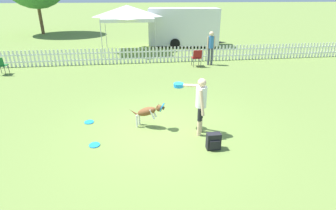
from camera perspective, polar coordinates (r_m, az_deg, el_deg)
ground_plane at (r=7.23m, az=-0.72°, el=-5.63°), size 240.00×240.00×0.00m
handler_person at (r=6.76m, az=6.72°, el=1.19°), size 0.82×0.92×1.54m
leaping_dog at (r=7.23m, az=-4.25°, el=-1.39°), size 1.03×0.56×0.78m
frisbee_near_handler at (r=8.01m, az=-16.80°, el=-3.58°), size 0.27×0.27×0.02m
frisbee_near_dog at (r=6.82m, az=-15.71°, el=-8.38°), size 0.27×0.27×0.02m
backpack_on_grass at (r=6.43m, az=9.89°, el=-7.81°), size 0.33×0.22×0.42m
picket_fence at (r=14.46m, az=-4.79°, el=10.78°), size 23.44×0.04×0.84m
folding_chair_blue_left at (r=13.66m, az=6.32°, el=10.43°), size 0.46×0.48×0.87m
folding_chair_center at (r=14.34m, az=-32.67°, el=7.45°), size 0.45×0.47×0.83m
canopy_tent_main at (r=17.36m, az=-8.82°, el=19.24°), size 3.16×3.16×2.85m
spectator_standing at (r=14.03m, az=9.32°, el=12.82°), size 0.42×0.27×1.73m
equipment_trailer at (r=19.33m, az=3.35°, el=16.71°), size 5.71×2.78×2.59m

